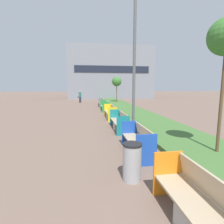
# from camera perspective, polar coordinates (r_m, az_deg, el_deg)

# --- Properties ---
(planter_grass_strip) EXTENTS (2.80, 120.00, 0.18)m
(planter_grass_strip) POSITION_cam_1_polar(r_m,az_deg,el_deg) (11.35, 12.28, -2.99)
(planter_grass_strip) COLOR #426B33
(planter_grass_strip) RESTS_ON ground
(building_backdrop) EXTENTS (16.30, 7.59, 9.90)m
(building_backdrop) POSITION_cam_1_polar(r_m,az_deg,el_deg) (36.35, -0.72, 12.46)
(building_backdrop) COLOR gray
(building_backdrop) RESTS_ON ground
(bench_orange_frame) EXTENTS (0.65, 2.16, 0.94)m
(bench_orange_frame) POSITION_cam_1_polar(r_m,az_deg,el_deg) (3.32, 27.32, -27.38)
(bench_orange_frame) COLOR #ADA8A0
(bench_orange_frame) RESTS_ON ground
(bench_blue_frame) EXTENTS (0.65, 1.99, 0.94)m
(bench_blue_frame) POSITION_cam_1_polar(r_m,az_deg,el_deg) (6.08, 8.36, -10.02)
(bench_blue_frame) COLOR #ADA8A0
(bench_blue_frame) RESTS_ON ground
(bench_teal_frame) EXTENTS (0.65, 2.34, 0.94)m
(bench_teal_frame) POSITION_cam_1_polar(r_m,az_deg,el_deg) (9.24, 2.44, -3.54)
(bench_teal_frame) COLOR #ADA8A0
(bench_teal_frame) RESTS_ON ground
(bench_yellow_frame) EXTENTS (0.65, 2.39, 0.94)m
(bench_yellow_frame) POSITION_cam_1_polar(r_m,az_deg,el_deg) (12.57, -0.44, -0.39)
(bench_yellow_frame) COLOR #ADA8A0
(bench_yellow_frame) RESTS_ON ground
(bench_green_frame) EXTENTS (0.65, 2.04, 0.94)m
(bench_green_frame) POSITION_cam_1_polar(r_m,az_deg,el_deg) (16.41, -2.30, 1.59)
(bench_green_frame) COLOR #ADA8A0
(bench_green_frame) RESTS_ON ground
(bench_grey_frame) EXTENTS (0.65, 2.27, 0.94)m
(bench_grey_frame) POSITION_cam_1_polar(r_m,az_deg,el_deg) (19.92, -3.35, 2.77)
(bench_grey_frame) COLOR #ADA8A0
(bench_grey_frame) RESTS_ON ground
(litter_bin) EXTENTS (0.46, 0.46, 0.93)m
(litter_bin) POSITION_cam_1_polar(r_m,az_deg,el_deg) (4.40, 6.56, -15.85)
(litter_bin) COLOR #9EA0A5
(litter_bin) RESTS_ON ground
(street_lamp_post) EXTENTS (0.24, 0.44, 8.61)m
(street_lamp_post) POSITION_cam_1_polar(r_m,az_deg,el_deg) (9.03, 7.43, 23.82)
(street_lamp_post) COLOR #56595B
(street_lamp_post) RESTS_ON ground
(sapling_tree_far) EXTENTS (1.33, 1.33, 3.66)m
(sapling_tree_far) POSITION_cam_1_polar(r_m,az_deg,el_deg) (24.53, 1.54, 9.89)
(sapling_tree_far) COLOR brown
(sapling_tree_far) RESTS_ON ground
(pedestrian_walking) EXTENTS (0.53, 0.24, 1.72)m
(pedestrian_walking) POSITION_cam_1_polar(r_m,az_deg,el_deg) (25.78, -10.40, 5.01)
(pedestrian_walking) COLOR #232633
(pedestrian_walking) RESTS_ON ground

